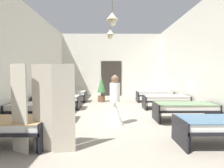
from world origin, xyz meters
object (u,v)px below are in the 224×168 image
Objects in this scene: bed_left_row_0 at (2,125)px; potted_plant at (101,88)px; bed_left_row_1 at (40,108)px; bed_right_row_3 at (154,94)px; bed_right_row_0 at (224,125)px; bed_right_row_2 at (166,99)px; privacy_screen at (42,108)px; nurse_near_aisle at (115,107)px; bed_right_row_1 at (185,107)px; bed_left_row_3 at (69,94)px; bed_left_row_2 at (58,99)px.

potted_plant is at bearing 72.71° from bed_left_row_0.
bed_right_row_3 is at bearing 39.28° from bed_left_row_1.
bed_right_row_0 is 1.00× the size of bed_right_row_2.
privacy_screen reaches higher than bed_right_row_3.
bed_left_row_1 is 1.00× the size of bed_right_row_2.
potted_plant is at bearing 146.38° from bed_right_row_2.
nurse_near_aisle is at bearing -10.87° from bed_left_row_1.
bed_right_row_1 is 1.00× the size of bed_left_row_3.
bed_left_row_2 and bed_left_row_3 have the same top height.
potted_plant is (-2.87, 0.01, 0.33)m from bed_right_row_3.
bed_right_row_0 is at bearing -22.24° from bed_left_row_1.
bed_left_row_1 and bed_left_row_2 have the same top height.
bed_left_row_3 is 1.81m from potted_plant.
bed_right_row_0 is 7.35m from bed_left_row_3.
bed_right_row_1 is at bearing 0.00° from bed_left_row_1.
bed_left_row_0 and bed_right_row_1 have the same top height.
nurse_near_aisle is (-2.26, -4.26, 0.09)m from bed_right_row_3.
nurse_near_aisle reaches higher than bed_left_row_2.
nurse_near_aisle is at bearing -81.83° from potted_plant.
bed_left_row_1 and bed_left_row_3 have the same top height.
bed_left_row_2 is 4.21m from privacy_screen.
bed_right_row_1 is 6.00m from bed_left_row_3.
potted_plant reaches higher than bed_left_row_3.
bed_right_row_0 is 3.73m from privacy_screen.
privacy_screen is at bearing -76.89° from bed_left_row_2.
potted_plant reaches higher than bed_right_row_0.
bed_right_row_1 and bed_left_row_3 have the same top height.
nurse_near_aisle is at bearing -44.63° from bed_left_row_2.
bed_right_row_2 is 5.52m from privacy_screen.
bed_right_row_3 is (0.00, 3.80, 0.00)m from bed_right_row_1.
bed_right_row_2 is at bearing 0.00° from bed_left_row_2.
bed_left_row_1 is 6.00m from bed_right_row_3.
bed_left_row_3 is at bearing 157.76° from bed_right_row_2.
bed_left_row_1 is at bearing -90.00° from bed_left_row_2.
bed_left_row_1 is 3.80m from bed_left_row_3.
potted_plant is at bearing -4.74° from nurse_near_aisle.
bed_right_row_1 is at bearing -91.41° from nurse_near_aisle.
bed_right_row_3 is at bearing 90.00° from bed_right_row_2.
bed_left_row_2 is at bearing -90.00° from bed_left_row_3.
bed_left_row_0 is at bearing -90.00° from bed_left_row_3.
bed_right_row_2 is 1.28× the size of nurse_near_aisle.
bed_right_row_3 is (4.65, 3.80, 0.00)m from bed_left_row_1.
bed_left_row_3 is at bearing 90.00° from bed_left_row_2.
bed_right_row_2 is at bearing 22.24° from bed_left_row_1.
bed_left_row_3 is (0.00, 5.70, 0.00)m from bed_left_row_0.
nurse_near_aisle is (-2.26, 1.44, 0.09)m from bed_right_row_0.
bed_right_row_3 is at bearing 22.24° from bed_left_row_2.
bed_right_row_0 is 6.00m from bed_left_row_2.
bed_right_row_2 is 1.00× the size of bed_left_row_3.
bed_left_row_3 is at bearing 90.00° from bed_left_row_1.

